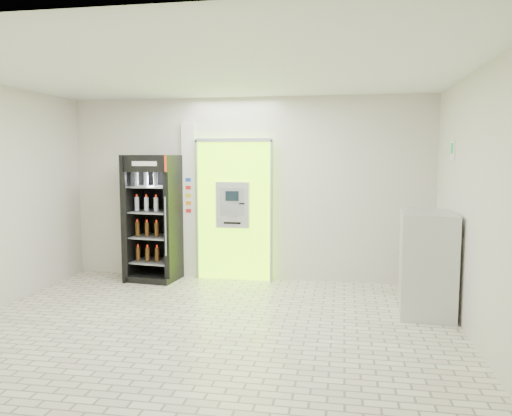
# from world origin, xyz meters

# --- Properties ---
(ground) EXTENTS (6.00, 6.00, 0.00)m
(ground) POSITION_xyz_m (0.00, 0.00, 0.00)
(ground) COLOR beige
(ground) RESTS_ON ground
(room_shell) EXTENTS (6.00, 6.00, 6.00)m
(room_shell) POSITION_xyz_m (0.00, 0.00, 1.84)
(room_shell) COLOR beige
(room_shell) RESTS_ON ground
(atm_assembly) EXTENTS (1.30, 0.24, 2.33)m
(atm_assembly) POSITION_xyz_m (-0.20, 2.41, 1.17)
(atm_assembly) COLOR #95FF06
(atm_assembly) RESTS_ON ground
(pillar) EXTENTS (0.22, 0.11, 2.60)m
(pillar) POSITION_xyz_m (-0.98, 2.45, 1.30)
(pillar) COLOR silver
(pillar) RESTS_ON ground
(beverage_cooler) EXTENTS (0.85, 0.79, 2.06)m
(beverage_cooler) POSITION_xyz_m (-1.49, 2.16, 0.99)
(beverage_cooler) COLOR black
(beverage_cooler) RESTS_ON ground
(steel_cabinet) EXTENTS (0.74, 1.04, 1.33)m
(steel_cabinet) POSITION_xyz_m (2.66, 1.07, 0.66)
(steel_cabinet) COLOR #B7BABF
(steel_cabinet) RESTS_ON ground
(exit_sign) EXTENTS (0.02, 0.22, 0.26)m
(exit_sign) POSITION_xyz_m (2.99, 1.40, 2.12)
(exit_sign) COLOR white
(exit_sign) RESTS_ON room_shell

